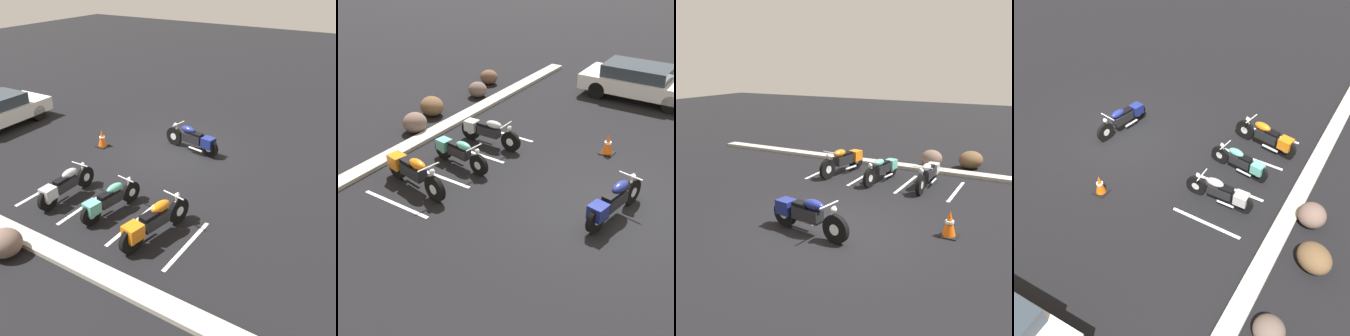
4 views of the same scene
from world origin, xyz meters
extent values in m
plane|color=black|center=(0.00, 0.00, 0.00)|extent=(60.00, 60.00, 0.00)
cylinder|color=black|center=(0.41, -0.47, 0.33)|extent=(0.68, 0.23, 0.67)
cylinder|color=silver|center=(0.41, -0.47, 0.33)|extent=(0.27, 0.17, 0.25)
cylinder|color=black|center=(-1.14, -0.21, 0.33)|extent=(0.68, 0.23, 0.67)
cylinder|color=silver|center=(-1.14, -0.21, 0.33)|extent=(0.27, 0.17, 0.25)
cube|color=black|center=(-0.42, -0.33, 0.48)|extent=(0.80, 0.40, 0.30)
ellipsoid|color=navy|center=(-0.22, -0.36, 0.76)|extent=(0.60, 0.35, 0.24)
cube|color=black|center=(-0.58, -0.30, 0.69)|extent=(0.48, 0.31, 0.08)
cube|color=navy|center=(-1.09, -0.22, 0.51)|extent=(0.46, 0.42, 0.34)
cylinder|color=silver|center=(0.29, -0.45, 0.60)|extent=(0.27, 0.10, 0.54)
cylinder|color=silver|center=(0.23, -0.44, 0.86)|extent=(0.14, 0.62, 0.04)
sphere|color=silver|center=(0.36, -0.46, 0.78)|extent=(0.14, 0.14, 0.14)
cylinder|color=silver|center=(-0.64, -0.15, 0.18)|extent=(0.56, 0.16, 0.07)
cylinder|color=black|center=(-2.19, 3.62, 0.34)|extent=(0.25, 0.70, 0.69)
cylinder|color=silver|center=(-2.19, 3.62, 0.34)|extent=(0.18, 0.28, 0.26)
cylinder|color=black|center=(-1.91, 5.21, 0.34)|extent=(0.25, 0.70, 0.69)
cylinder|color=silver|center=(-1.91, 5.21, 0.34)|extent=(0.18, 0.28, 0.26)
cube|color=black|center=(-2.04, 4.47, 0.50)|extent=(0.43, 0.83, 0.31)
ellipsoid|color=orange|center=(-2.08, 4.26, 0.78)|extent=(0.37, 0.62, 0.25)
cube|color=black|center=(-2.01, 4.64, 0.71)|extent=(0.33, 0.50, 0.08)
cube|color=orange|center=(-1.91, 5.16, 0.53)|extent=(0.44, 0.48, 0.35)
cylinder|color=silver|center=(-2.17, 3.74, 0.62)|extent=(0.11, 0.28, 0.56)
cylinder|color=silver|center=(-2.16, 3.80, 0.89)|extent=(0.64, 0.15, 0.04)
sphere|color=silver|center=(-2.19, 3.67, 0.80)|extent=(0.15, 0.15, 0.15)
cylinder|color=silver|center=(-1.85, 4.70, 0.19)|extent=(0.17, 0.58, 0.07)
cylinder|color=black|center=(-0.58, 3.47, 0.30)|extent=(0.19, 0.62, 0.61)
cylinder|color=silver|center=(-0.58, 3.47, 0.30)|extent=(0.15, 0.24, 0.23)
cylinder|color=black|center=(-0.38, 4.89, 0.30)|extent=(0.19, 0.62, 0.61)
cylinder|color=silver|center=(-0.38, 4.89, 0.30)|extent=(0.15, 0.24, 0.23)
cube|color=black|center=(-0.47, 4.23, 0.44)|extent=(0.35, 0.73, 0.28)
ellipsoid|color=#59B29E|center=(-0.50, 4.04, 0.69)|extent=(0.31, 0.54, 0.22)
cube|color=black|center=(-0.45, 4.38, 0.63)|extent=(0.27, 0.43, 0.07)
cube|color=#59B29E|center=(-0.39, 4.84, 0.47)|extent=(0.38, 0.41, 0.31)
cylinder|color=silver|center=(-0.56, 3.58, 0.54)|extent=(0.09, 0.25, 0.49)
cylinder|color=silver|center=(-0.55, 3.64, 0.78)|extent=(0.57, 0.11, 0.03)
sphere|color=silver|center=(-0.57, 3.52, 0.71)|extent=(0.13, 0.13, 0.13)
cylinder|color=silver|center=(-0.31, 4.44, 0.17)|extent=(0.13, 0.51, 0.06)
cylinder|color=black|center=(1.07, 3.52, 0.31)|extent=(0.12, 0.63, 0.63)
cylinder|color=silver|center=(1.07, 3.52, 0.31)|extent=(0.12, 0.24, 0.24)
cylinder|color=black|center=(1.05, 5.00, 0.31)|extent=(0.12, 0.63, 0.63)
cylinder|color=silver|center=(1.05, 5.00, 0.31)|extent=(0.12, 0.24, 0.24)
cube|color=black|center=(1.06, 4.31, 0.46)|extent=(0.28, 0.73, 0.29)
ellipsoid|color=#B7B7BC|center=(1.06, 4.12, 0.71)|extent=(0.25, 0.54, 0.23)
cube|color=black|center=(1.06, 4.47, 0.65)|extent=(0.23, 0.42, 0.08)
cube|color=#B7B7BC|center=(1.05, 4.95, 0.49)|extent=(0.35, 0.39, 0.32)
cylinder|color=silver|center=(1.07, 3.64, 0.56)|extent=(0.06, 0.25, 0.51)
cylinder|color=silver|center=(1.07, 3.69, 0.81)|extent=(0.59, 0.04, 0.03)
sphere|color=silver|center=(1.07, 3.57, 0.73)|extent=(0.13, 0.13, 0.13)
cylinder|color=silver|center=(1.19, 4.55, 0.17)|extent=(0.07, 0.52, 0.07)
cube|color=#A8A399|center=(0.00, 6.23, 0.06)|extent=(18.00, 0.50, 0.12)
ellipsoid|color=brown|center=(0.48, 6.81, 0.33)|extent=(1.08, 1.07, 0.65)
ellipsoid|color=brown|center=(1.82, 7.29, 0.33)|extent=(1.18, 1.22, 0.65)
cube|color=black|center=(2.53, 1.06, 0.01)|extent=(0.40, 0.40, 0.03)
cone|color=#EA590F|center=(2.53, 1.06, 0.32)|extent=(0.32, 0.32, 0.65)
cylinder|color=white|center=(2.53, 1.06, 0.36)|extent=(0.20, 0.20, 0.06)
cube|color=white|center=(-2.87, 4.34, 0.00)|extent=(0.10, 2.10, 0.00)
cube|color=white|center=(-1.26, 4.34, 0.00)|extent=(0.10, 2.10, 0.00)
cube|color=white|center=(0.36, 4.34, 0.00)|extent=(0.10, 2.10, 0.00)
cube|color=white|center=(1.97, 4.34, 0.00)|extent=(0.10, 2.10, 0.00)
camera|label=1|loc=(-6.41, 10.82, 5.96)|focal=42.00mm
camera|label=2|loc=(-9.32, -3.26, 6.53)|focal=50.00mm
camera|label=3|loc=(4.29, -7.38, 3.92)|focal=42.00mm
camera|label=4|loc=(8.43, 7.47, 8.40)|focal=42.00mm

